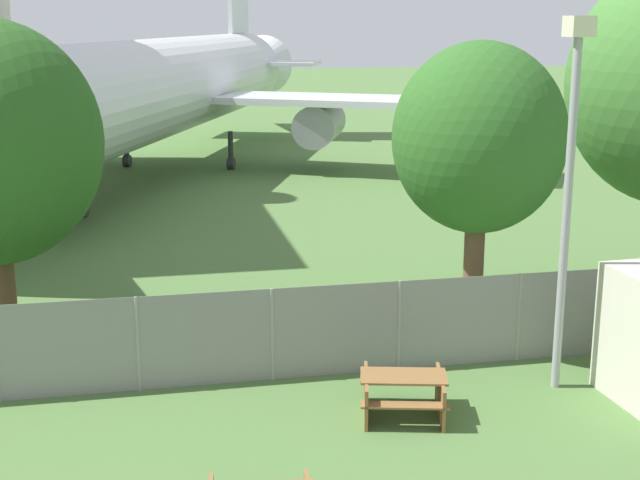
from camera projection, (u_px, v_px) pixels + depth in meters
perimeter_fence at (272, 335)px, 17.18m from camera, size 56.07×0.07×1.85m
airplane at (168, 87)px, 40.11m from camera, size 29.61×37.40×12.40m
picnic_bench_near_cabin at (403, 391)px, 15.72m from camera, size 1.81×1.72×0.76m
tree_near_hangar at (479, 139)px, 18.36m from camera, size 3.61×3.61×6.45m
light_mast at (570, 165)px, 16.04m from camera, size 0.44×0.44×6.90m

